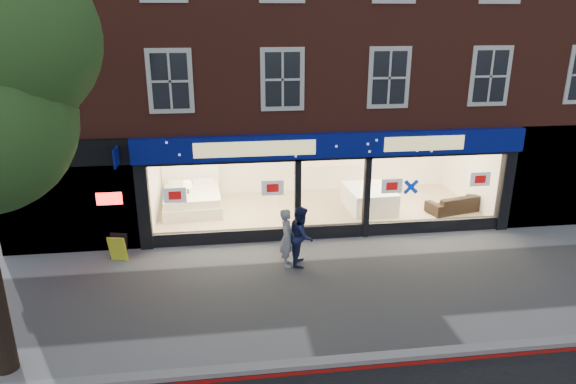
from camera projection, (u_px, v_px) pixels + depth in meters
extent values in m
plane|color=gray|center=(357.00, 286.00, 12.88)|extent=(120.00, 120.00, 0.00)
cube|color=#8C0A07|center=(398.00, 365.00, 9.97)|extent=(60.00, 0.10, 0.01)
cube|color=gray|center=(395.00, 356.00, 10.14)|extent=(60.00, 0.25, 0.12)
cube|color=tan|center=(318.00, 210.00, 17.79)|extent=(11.00, 4.50, 0.10)
cube|color=maroon|center=(312.00, 9.00, 17.28)|extent=(19.00, 8.00, 6.70)
cube|color=navy|center=(335.00, 145.00, 14.62)|extent=(11.40, 0.28, 0.70)
cube|color=black|center=(331.00, 231.00, 15.70)|extent=(11.00, 0.18, 0.40)
cube|color=black|center=(144.00, 206.00, 14.63)|extent=(0.35, 0.30, 2.60)
cube|color=black|center=(505.00, 190.00, 16.01)|extent=(0.35, 0.30, 2.60)
cube|color=white|center=(223.00, 198.00, 14.82)|extent=(4.20, 0.02, 2.10)
cube|color=white|center=(437.00, 189.00, 15.63)|extent=(4.20, 0.02, 2.10)
cube|color=white|center=(331.00, 200.00, 15.55)|extent=(1.80, 0.02, 2.10)
cube|color=silver|center=(307.00, 159.00, 19.49)|extent=(11.00, 0.20, 2.60)
cube|color=#FFEAC6|center=(319.00, 138.00, 16.96)|extent=(11.00, 4.50, 0.12)
cube|color=black|center=(68.00, 195.00, 14.49)|extent=(3.80, 0.60, 3.30)
cube|color=#FF140C|center=(109.00, 199.00, 14.33)|extent=(0.70, 0.04, 0.35)
cube|color=black|center=(563.00, 175.00, 16.28)|extent=(4.00, 0.40, 3.30)
cube|color=white|center=(192.00, 204.00, 17.63)|extent=(2.06, 2.38, 0.40)
cube|color=white|center=(192.00, 195.00, 17.52)|extent=(1.98, 2.29, 0.28)
cube|color=white|center=(191.00, 181.00, 18.59)|extent=(2.03, 0.24, 1.36)
cube|color=white|center=(179.00, 183.00, 18.14)|extent=(0.75, 0.41, 0.14)
cube|color=white|center=(203.00, 181.00, 18.29)|extent=(0.75, 0.41, 0.14)
cube|color=brown|center=(189.00, 205.00, 17.37)|extent=(0.58, 0.58, 0.55)
cube|color=white|center=(369.00, 205.00, 17.77)|extent=(1.58, 1.96, 0.25)
cube|color=white|center=(369.00, 198.00, 17.69)|extent=(1.58, 1.96, 0.25)
cube|color=white|center=(369.00, 192.00, 17.61)|extent=(1.58, 1.96, 0.25)
imported|color=black|center=(455.00, 203.00, 17.51)|extent=(2.09, 1.22, 0.57)
cube|color=yellow|center=(118.00, 248.00, 14.15)|extent=(0.55, 0.42, 0.76)
imported|color=#97999E|center=(287.00, 238.00, 13.73)|extent=(0.44, 0.63, 1.62)
imported|color=#192147|center=(301.00, 236.00, 13.81)|extent=(0.78, 0.92, 1.65)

